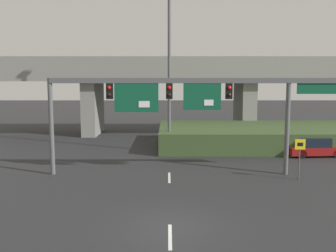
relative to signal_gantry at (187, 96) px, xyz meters
The scene contains 8 objects.
ground_plane 9.59m from the signal_gantry, 97.85° to the right, with size 160.00×160.00×0.00m, color #262628.
lane_markings 6.12m from the signal_gantry, 107.68° to the left, with size 0.14×28.37×0.01m.
signal_gantry is the anchor object (origin of this frame).
speed_limit_sign 7.34m from the signal_gantry, 11.66° to the right, with size 0.60×0.11×2.47m.
highway_light_pole_near 7.80m from the signal_gantry, 99.10° to the left, with size 0.70×0.36×15.73m.
overpass_bridge 17.08m from the signal_gantry, 93.79° to the left, with size 37.17×7.07×7.85m.
grass_embankment 12.62m from the signal_gantry, 56.06° to the left, with size 17.21×9.28×1.68m.
parked_sedan_near_right 12.13m from the signal_gantry, 29.49° to the left, with size 4.39×2.08×1.43m.
Camera 1 is at (-0.08, -15.52, 6.09)m, focal length 42.00 mm.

